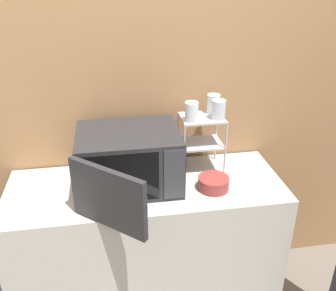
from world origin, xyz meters
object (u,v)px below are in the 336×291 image
object	(u,v)px
dish_rack	(201,132)
bowl	(213,183)
glass_front_right	(219,110)
microwave	(128,161)
glass_back_right	(213,104)
glass_front_left	(192,112)

from	to	relation	value
dish_rack	bowl	distance (m)	0.31
glass_front_right	microwave	bearing A→B (deg)	-170.87
dish_rack	bowl	xyz separation A→B (m)	(0.02, -0.24, -0.20)
microwave	glass_back_right	world-z (taller)	glass_back_right
microwave	glass_front_right	world-z (taller)	glass_front_right
glass_back_right	bowl	distance (m)	0.46
microwave	glass_back_right	xyz separation A→B (m)	(0.51, 0.18, 0.23)
microwave	glass_back_right	distance (m)	0.59
dish_rack	glass_front_right	distance (m)	0.18
glass_back_right	glass_front_right	distance (m)	0.09
glass_front_left	glass_front_right	xyz separation A→B (m)	(0.16, 0.01, 0.00)
glass_front_right	glass_front_left	bearing A→B (deg)	-177.47
dish_rack	glass_back_right	world-z (taller)	glass_back_right
dish_rack	glass_front_right	bearing A→B (deg)	-30.52
microwave	dish_rack	size ratio (longest dim) A/B	2.15
microwave	dish_rack	bearing A→B (deg)	16.66
microwave	bowl	world-z (taller)	microwave
glass_back_right	glass_front_right	xyz separation A→B (m)	(0.00, -0.09, 0.00)
glass_front_right	dish_rack	bearing A→B (deg)	149.48
dish_rack	glass_front_right	world-z (taller)	glass_front_right
glass_back_right	dish_rack	bearing A→B (deg)	-148.38
glass_front_left	glass_front_right	world-z (taller)	same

